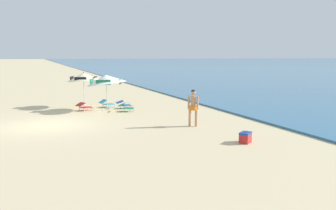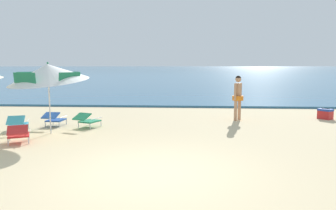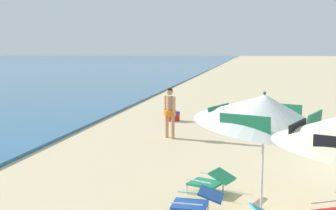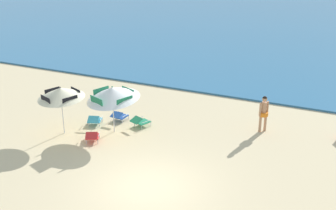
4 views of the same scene
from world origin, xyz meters
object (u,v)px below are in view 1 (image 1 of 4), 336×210
object	(u,v)px
beach_umbrella_striped_second	(83,77)
person_standing_near_shore	(193,105)
lounge_chair_spare_folded	(107,103)
cooler_box	(245,137)
lounge_chair_under_umbrella	(84,106)
beach_umbrella_striped_main	(106,79)
lounge_chair_beside_umbrella	(124,104)
lounge_chair_facing_sea	(126,107)

from	to	relation	value
beach_umbrella_striped_second	person_standing_near_shore	bearing A→B (deg)	25.41
beach_umbrella_striped_second	person_standing_near_shore	distance (m)	8.92
lounge_chair_spare_folded	cooler_box	world-z (taller)	lounge_chair_spare_folded
beach_umbrella_striped_second	person_standing_near_shore	size ratio (longest dim) A/B	1.53
lounge_chair_under_umbrella	lounge_chair_spare_folded	xyz separation A→B (m)	(-0.85, 1.51, -0.00)
lounge_chair_under_umbrella	cooler_box	bearing A→B (deg)	24.89
lounge_chair_under_umbrella	beach_umbrella_striped_second	bearing A→B (deg)	171.70
lounge_chair_under_umbrella	person_standing_near_shore	bearing A→B (deg)	32.44
beach_umbrella_striped_second	cooler_box	distance (m)	12.38
person_standing_near_shore	cooler_box	xyz separation A→B (m)	(3.46, 0.51, -0.78)
beach_umbrella_striped_main	lounge_chair_beside_umbrella	bearing A→B (deg)	108.20
beach_umbrella_striped_main	lounge_chair_spare_folded	world-z (taller)	beach_umbrella_striped_main
beach_umbrella_striped_second	lounge_chair_under_umbrella	bearing A→B (deg)	-8.30
lounge_chair_under_umbrella	beach_umbrella_striped_main	bearing A→B (deg)	76.38
beach_umbrella_striped_main	lounge_chair_under_umbrella	distance (m)	2.05
beach_umbrella_striped_main	lounge_chair_beside_umbrella	xyz separation A→B (m)	(-0.36, 1.10, -1.57)
beach_umbrella_striped_main	beach_umbrella_striped_second	size ratio (longest dim) A/B	1.27
lounge_chair_under_umbrella	lounge_chair_spare_folded	distance (m)	1.73
lounge_chair_under_umbrella	lounge_chair_beside_umbrella	bearing A→B (deg)	91.21
person_standing_near_shore	cooler_box	world-z (taller)	person_standing_near_shore
beach_umbrella_striped_main	lounge_chair_facing_sea	world-z (taller)	beach_umbrella_striped_main
lounge_chair_facing_sea	cooler_box	size ratio (longest dim) A/B	1.67
beach_umbrella_striped_main	lounge_chair_facing_sea	distance (m)	2.02
lounge_chair_facing_sea	person_standing_near_shore	bearing A→B (deg)	19.07
lounge_chair_spare_folded	lounge_chair_facing_sea	bearing A→B (deg)	20.19
lounge_chair_facing_sea	beach_umbrella_striped_second	bearing A→B (deg)	-144.33
lounge_chair_beside_umbrella	lounge_chair_facing_sea	world-z (taller)	lounge_chair_facing_sea
cooler_box	beach_umbrella_striped_second	bearing A→B (deg)	-159.37
beach_umbrella_striped_second	lounge_chair_spare_folded	xyz separation A→B (m)	(0.79, 1.27, -1.64)
lounge_chair_under_umbrella	lounge_chair_facing_sea	distance (m)	2.52
lounge_chair_spare_folded	person_standing_near_shore	distance (m)	7.69
lounge_chair_under_umbrella	lounge_chair_facing_sea	xyz separation A→B (m)	(1.14, 2.24, -0.00)
lounge_chair_beside_umbrella	lounge_chair_spare_folded	size ratio (longest dim) A/B	0.89
lounge_chair_under_umbrella	lounge_chair_beside_umbrella	world-z (taller)	lounge_chair_under_umbrella
lounge_chair_facing_sea	cooler_box	bearing A→B (deg)	14.94
cooler_box	person_standing_near_shore	bearing A→B (deg)	-171.60
beach_umbrella_striped_main	lounge_chair_facing_sea	bearing A→B (deg)	49.04
lounge_chair_under_umbrella	cooler_box	size ratio (longest dim) A/B	1.68
cooler_box	lounge_chair_beside_umbrella	bearing A→B (deg)	-167.59
beach_umbrella_striped_main	lounge_chair_under_umbrella	world-z (taller)	beach_umbrella_striped_main
lounge_chair_beside_umbrella	lounge_chair_facing_sea	distance (m)	1.20
lounge_chair_beside_umbrella	lounge_chair_facing_sea	xyz separation A→B (m)	(1.19, -0.14, -0.00)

